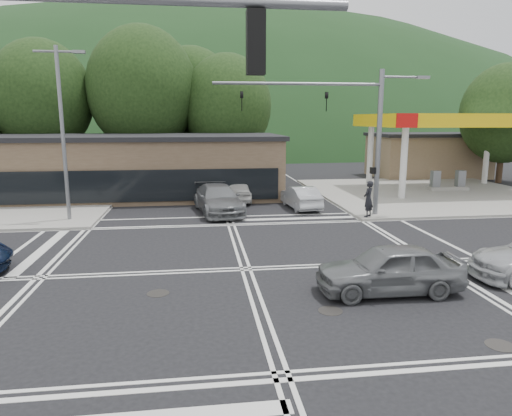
{
  "coord_description": "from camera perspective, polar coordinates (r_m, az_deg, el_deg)",
  "views": [
    {
      "loc": [
        -1.69,
        -15.85,
        5.39
      ],
      "look_at": [
        0.95,
        4.41,
        1.4
      ],
      "focal_mm": 32.0,
      "sensor_mm": 36.0,
      "label": 1
    }
  ],
  "objects": [
    {
      "name": "ground",
      "position": [
        16.83,
        -1.27,
        -7.64
      ],
      "size": [
        120.0,
        120.0,
        0.0
      ],
      "primitive_type": "plane",
      "color": "black",
      "rests_on": "ground"
    },
    {
      "name": "sidewalk_ne",
      "position": [
        35.48,
        20.76,
        1.72
      ],
      "size": [
        16.0,
        16.0,
        0.15
      ],
      "primitive_type": "cube",
      "color": "gray",
      "rests_on": "ground"
    },
    {
      "name": "gas_station_canopy",
      "position": [
        36.92,
        23.32,
        9.63
      ],
      "size": [
        12.32,
        8.34,
        5.75
      ],
      "color": "silver",
      "rests_on": "ground"
    },
    {
      "name": "convenience_store",
      "position": [
        46.38,
        20.61,
        6.04
      ],
      "size": [
        10.0,
        6.0,
        3.8
      ],
      "primitive_type": "cube",
      "color": "#846B4F",
      "rests_on": "ground"
    },
    {
      "name": "commercial_row",
      "position": [
        33.62,
        -18.26,
        4.71
      ],
      "size": [
        24.0,
        8.0,
        4.0
      ],
      "primitive_type": "cube",
      "color": "brown",
      "rests_on": "ground"
    },
    {
      "name": "hill_north",
      "position": [
        106.0,
        -6.56,
        8.07
      ],
      "size": [
        252.0,
        126.0,
        140.0
      ],
      "primitive_type": "ellipsoid",
      "color": "#1A3819",
      "rests_on": "ground"
    },
    {
      "name": "tree_n_a",
      "position": [
        41.74,
        -25.2,
        12.44
      ],
      "size": [
        8.0,
        8.0,
        11.75
      ],
      "color": "#382619",
      "rests_on": "ground"
    },
    {
      "name": "tree_n_b",
      "position": [
        40.15,
        -14.0,
        14.17
      ],
      "size": [
        9.0,
        9.0,
        12.98
      ],
      "color": "#382619",
      "rests_on": "ground"
    },
    {
      "name": "tree_n_c",
      "position": [
        39.95,
        -3.64,
        12.61
      ],
      "size": [
        7.6,
        7.6,
        10.87
      ],
      "color": "#382619",
      "rests_on": "ground"
    },
    {
      "name": "tree_n_e",
      "position": [
        43.88,
        -8.03,
        13.24
      ],
      "size": [
        8.4,
        8.4,
        11.98
      ],
      "color": "#382619",
      "rests_on": "ground"
    },
    {
      "name": "tree_ne",
      "position": [
        44.11,
        28.71,
        10.31
      ],
      "size": [
        7.2,
        7.2,
        9.99
      ],
      "color": "#382619",
      "rests_on": "ground"
    },
    {
      "name": "streetlight_nw",
      "position": [
        25.75,
        -22.94,
        9.44
      ],
      "size": [
        2.5,
        0.25,
        9.0
      ],
      "color": "slate",
      "rests_on": "ground"
    },
    {
      "name": "signal_mast_ne",
      "position": [
        25.55,
        12.53,
        10.08
      ],
      "size": [
        11.65,
        0.3,
        8.0
      ],
      "color": "slate",
      "rests_on": "ground"
    },
    {
      "name": "car_grey_center",
      "position": [
        15.0,
        16.32,
        -7.31
      ],
      "size": [
        4.6,
        1.89,
        1.56
      ],
      "primitive_type": "imported",
      "rotation": [
        0.0,
        0.0,
        -1.58
      ],
      "color": "slate",
      "rests_on": "ground"
    },
    {
      "name": "car_queue_a",
      "position": [
        28.03,
        5.62,
        1.35
      ],
      "size": [
        1.85,
        4.32,
        1.38
      ],
      "primitive_type": "imported",
      "rotation": [
        0.0,
        0.0,
        3.24
      ],
      "color": "#B0B3B8",
      "rests_on": "ground"
    },
    {
      "name": "car_queue_b",
      "position": [
        30.33,
        -2.24,
        2.23
      ],
      "size": [
        2.06,
        4.46,
        1.48
      ],
      "primitive_type": "imported",
      "rotation": [
        0.0,
        0.0,
        3.07
      ],
      "color": "silver",
      "rests_on": "ground"
    },
    {
      "name": "car_northbound",
      "position": [
        26.59,
        -4.74,
        1.11
      ],
      "size": [
        3.11,
        5.91,
        1.63
      ],
      "primitive_type": "imported",
      "rotation": [
        0.0,
        0.0,
        0.15
      ],
      "color": "slate",
      "rests_on": "ground"
    },
    {
      "name": "pedestrian",
      "position": [
        25.45,
        13.87,
        1.11
      ],
      "size": [
        0.85,
        0.84,
        1.98
      ],
      "primitive_type": "imported",
      "rotation": [
        0.0,
        0.0,
        3.92
      ],
      "color": "black",
      "rests_on": "sidewalk_ne"
    }
  ]
}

